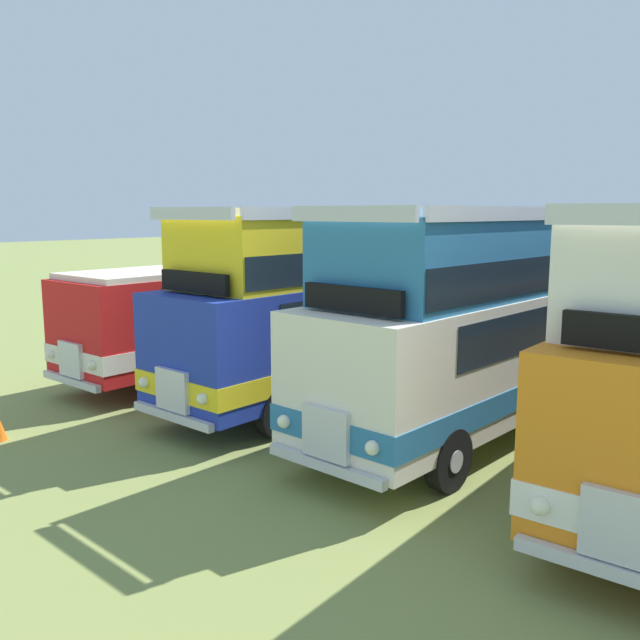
# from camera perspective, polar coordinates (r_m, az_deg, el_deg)

# --- Properties ---
(bus_first_in_row) EXTENTS (2.71, 10.29, 2.99)m
(bus_first_in_row) POSITION_cam_1_polar(r_m,az_deg,el_deg) (19.15, -7.09, 1.09)
(bus_first_in_row) COLOR red
(bus_first_in_row) RESTS_ON ground
(bus_second_in_row) EXTENTS (2.78, 10.90, 4.52)m
(bus_second_in_row) POSITION_cam_1_polar(r_m,az_deg,el_deg) (16.56, 2.79, 2.01)
(bus_second_in_row) COLOR #1E339E
(bus_second_in_row) RESTS_ON ground
(bus_third_in_row) EXTENTS (3.05, 10.71, 4.52)m
(bus_third_in_row) POSITION_cam_1_polar(r_m,az_deg,el_deg) (14.35, 15.04, 0.59)
(bus_third_in_row) COLOR silver
(bus_third_in_row) RESTS_ON ground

